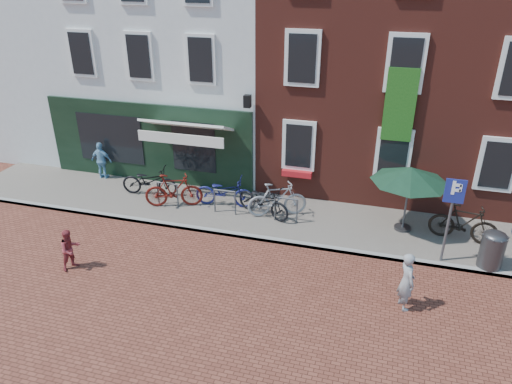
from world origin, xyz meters
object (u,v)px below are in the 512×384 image
(bicycle_1, at_px, (174,190))
(litter_bin, at_px, (493,248))
(parasol, at_px, (411,172))
(bicycle_3, at_px, (277,199))
(woman, at_px, (407,281))
(cafe_person, at_px, (102,160))
(bicycle_4, at_px, (263,201))
(parking_sign, at_px, (452,207))
(bicycle_0, at_px, (149,181))
(boy, at_px, (70,249))
(bicycle_2, at_px, (225,192))
(bicycle_5, at_px, (464,223))

(bicycle_1, bearing_deg, litter_bin, -114.66)
(parasol, xyz_separation_m, bicycle_1, (-7.31, -0.50, -1.32))
(bicycle_3, bearing_deg, woman, -154.98)
(cafe_person, distance_m, bicycle_4, 6.65)
(parking_sign, height_order, cafe_person, parking_sign)
(bicycle_0, bearing_deg, cafe_person, 63.68)
(boy, distance_m, bicycle_4, 5.85)
(litter_bin, height_order, boy, litter_bin)
(bicycle_3, bearing_deg, litter_bin, -125.02)
(bicycle_2, bearing_deg, cafe_person, 74.64)
(parking_sign, bearing_deg, bicycle_3, 165.51)
(cafe_person, bearing_deg, woman, 158.22)
(boy, relative_size, bicycle_1, 0.61)
(bicycle_0, height_order, bicycle_2, same)
(parasol, height_order, bicycle_4, parasol)
(bicycle_1, distance_m, bicycle_2, 1.67)
(woman, relative_size, bicycle_0, 0.76)
(litter_bin, relative_size, cafe_person, 0.80)
(woman, height_order, boy, woman)
(bicycle_2, xyz_separation_m, bicycle_5, (7.34, -0.20, 0.06))
(parking_sign, relative_size, boy, 2.09)
(litter_bin, relative_size, bicycle_1, 0.59)
(parasol, distance_m, bicycle_2, 5.87)
(cafe_person, relative_size, bicycle_0, 0.72)
(woman, relative_size, boy, 1.28)
(parasol, bearing_deg, woman, -89.50)
(woman, distance_m, bicycle_2, 6.78)
(parasol, distance_m, bicycle_1, 7.44)
(bicycle_0, relative_size, bicycle_3, 1.03)
(cafe_person, xyz_separation_m, bicycle_0, (2.35, -0.81, -0.19))
(boy, bearing_deg, cafe_person, 47.71)
(boy, distance_m, bicycle_1, 4.06)
(bicycle_1, xyz_separation_m, bicycle_3, (3.43, 0.29, 0.00))
(cafe_person, bearing_deg, bicycle_0, 161.73)
(litter_bin, distance_m, parking_sign, 1.61)
(parking_sign, distance_m, bicycle_1, 8.45)
(bicycle_4, bearing_deg, litter_bin, -77.23)
(litter_bin, xyz_separation_m, parasol, (-2.22, 1.42, 1.31))
(parasol, distance_m, bicycle_3, 4.10)
(bicycle_2, height_order, bicycle_4, same)
(parasol, distance_m, bicycle_4, 4.53)
(parasol, relative_size, bicycle_0, 1.16)
(bicycle_5, bearing_deg, bicycle_1, 99.82)
(bicycle_4, distance_m, bicycle_5, 5.94)
(parking_sign, relative_size, bicycle_5, 1.28)
(bicycle_3, bearing_deg, parking_sign, -128.34)
(bicycle_1, bearing_deg, bicycle_3, -104.35)
(parasol, bearing_deg, boy, -152.78)
(parasol, bearing_deg, bicycle_2, -179.86)
(litter_bin, xyz_separation_m, bicycle_0, (-10.71, 1.49, -0.07))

